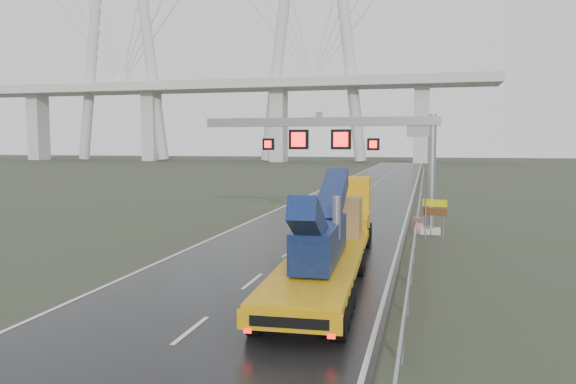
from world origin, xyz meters
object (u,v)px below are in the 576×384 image
(sign_gantry, at_px, (352,141))
(heavy_haul_truck, at_px, (335,228))
(striped_barrier, at_px, (418,225))
(exit_sign_pair, at_px, (435,211))

(sign_gantry, bearing_deg, heavy_haul_truck, -86.75)
(sign_gantry, xyz_separation_m, striped_barrier, (4.08, -0.25, -5.12))
(heavy_haul_truck, bearing_deg, exit_sign_pair, 57.52)
(sign_gantry, relative_size, striped_barrier, 14.99)
(heavy_haul_truck, distance_m, striped_barrier, 10.60)
(sign_gantry, bearing_deg, striped_barrier, -3.52)
(heavy_haul_truck, distance_m, exit_sign_pair, 8.92)
(heavy_haul_truck, height_order, exit_sign_pair, heavy_haul_truck)
(exit_sign_pair, bearing_deg, sign_gantry, 171.02)
(sign_gantry, height_order, heavy_haul_truck, sign_gantry)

